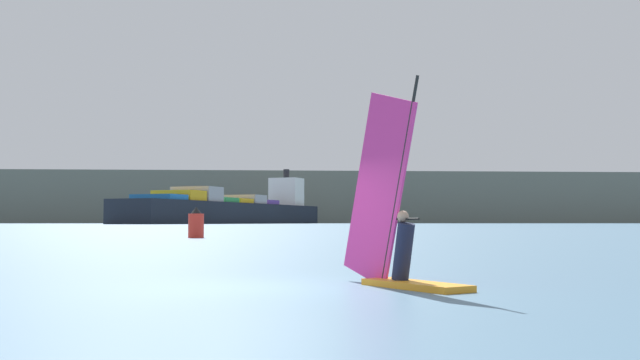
# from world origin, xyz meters

# --- Properties ---
(ground_plane) EXTENTS (4000.00, 4000.00, 0.00)m
(ground_plane) POSITION_xyz_m (0.00, 0.00, 0.00)
(ground_plane) COLOR #476B84
(windsurfer) EXTENTS (2.35, 3.00, 3.97)m
(windsurfer) POSITION_xyz_m (2.39, 0.46, 1.01)
(windsurfer) COLOR orange
(windsurfer) RESTS_ON ground_plane
(cargo_ship) EXTENTS (87.41, 196.28, 36.39)m
(cargo_ship) POSITION_xyz_m (-74.05, 413.42, 8.17)
(cargo_ship) COLOR black
(cargo_ship) RESTS_ON ground_plane
(distant_headland) EXTENTS (1176.86, 588.95, 39.06)m
(distant_headland) POSITION_xyz_m (-76.64, 754.43, 19.53)
(distant_headland) COLOR #60665B
(distant_headland) RESTS_ON ground_plane
(channel_buoy) EXTENTS (1.17, 1.17, 2.31)m
(channel_buoy) POSITION_xyz_m (-10.81, 41.26, 1.04)
(channel_buoy) COLOR red
(channel_buoy) RESTS_ON ground_plane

